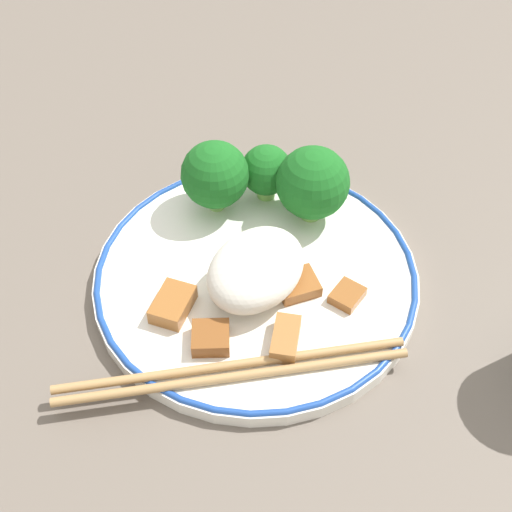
# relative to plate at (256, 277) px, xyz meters

# --- Properties ---
(ground_plane) EXTENTS (3.00, 3.00, 0.00)m
(ground_plane) POSITION_rel_plate_xyz_m (0.00, 0.00, -0.01)
(ground_plane) COLOR #665B51
(plate) EXTENTS (0.25, 0.25, 0.01)m
(plate) POSITION_rel_plate_xyz_m (0.00, 0.00, 0.00)
(plate) COLOR white
(plate) RESTS_ON ground_plane
(rice_mound) EXTENTS (0.09, 0.06, 0.04)m
(rice_mound) POSITION_rel_plate_xyz_m (0.01, 0.01, 0.03)
(rice_mound) COLOR white
(rice_mound) RESTS_ON plate
(broccoli_back_left) EXTENTS (0.06, 0.06, 0.07)m
(broccoli_back_left) POSITION_rel_plate_xyz_m (-0.08, -0.00, 0.04)
(broccoli_back_left) COLOR #7FB756
(broccoli_back_left) RESTS_ON plate
(broccoli_back_center) EXTENTS (0.04, 0.04, 0.05)m
(broccoli_back_center) POSITION_rel_plate_xyz_m (-0.08, -0.04, 0.03)
(broccoli_back_center) COLOR #7FB756
(broccoli_back_center) RESTS_ON plate
(broccoli_back_right) EXTENTS (0.06, 0.06, 0.06)m
(broccoli_back_right) POSITION_rel_plate_xyz_m (-0.04, -0.07, 0.04)
(broccoli_back_right) COLOR #7FB756
(broccoli_back_right) RESTS_ON plate
(meat_near_front) EXTENTS (0.04, 0.04, 0.01)m
(meat_near_front) POSITION_rel_plate_xyz_m (0.07, 0.01, 0.01)
(meat_near_front) COLOR brown
(meat_near_front) RESTS_ON plate
(meat_near_left) EXTENTS (0.04, 0.03, 0.01)m
(meat_near_left) POSITION_rel_plate_xyz_m (0.04, 0.06, 0.01)
(meat_near_left) COLOR #9E6633
(meat_near_left) RESTS_ON plate
(meat_near_right) EXTENTS (0.04, 0.04, 0.01)m
(meat_near_right) POSITION_rel_plate_xyz_m (-0.01, 0.03, 0.01)
(meat_near_right) COLOR brown
(meat_near_right) RESTS_ON plate
(meat_near_back) EXTENTS (0.02, 0.02, 0.01)m
(meat_near_back) POSITION_rel_plate_xyz_m (-0.02, 0.07, 0.01)
(meat_near_back) COLOR brown
(meat_near_back) RESTS_ON plate
(meat_on_rice_edge) EXTENTS (0.03, 0.03, 0.01)m
(meat_on_rice_edge) POSITION_rel_plate_xyz_m (-0.01, 0.00, 0.01)
(meat_on_rice_edge) COLOR brown
(meat_on_rice_edge) RESTS_ON plate
(meat_mid_left) EXTENTS (0.04, 0.03, 0.01)m
(meat_mid_left) POSITION_rel_plate_xyz_m (0.06, -0.03, 0.01)
(meat_mid_left) COLOR #995B28
(meat_mid_left) RESTS_ON plate
(chopsticks) EXTENTS (0.18, 0.19, 0.01)m
(chopsticks) POSITION_rel_plate_xyz_m (0.08, 0.04, 0.01)
(chopsticks) COLOR #AD8451
(chopsticks) RESTS_ON plate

